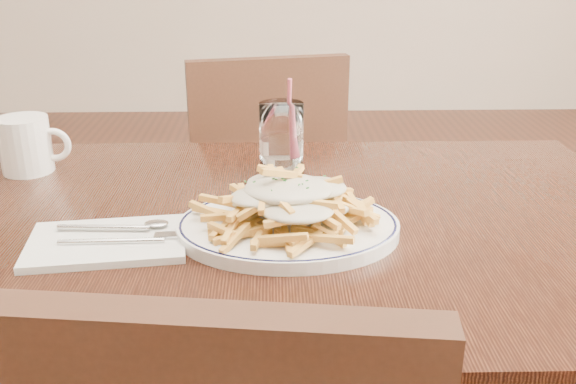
{
  "coord_description": "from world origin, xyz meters",
  "views": [
    {
      "loc": [
        -0.03,
        -0.95,
        1.18
      ],
      "look_at": [
        -0.01,
        -0.06,
        0.82
      ],
      "focal_mm": 40.0,
      "sensor_mm": 36.0,
      "label": 1
    }
  ],
  "objects_px": {
    "water_glass": "(282,142)",
    "coffee_mug": "(27,145)",
    "table": "(293,260)",
    "chair_far": "(263,188)",
    "loaded_fries": "(288,197)",
    "fries_plate": "(288,227)"
  },
  "relations": [
    {
      "from": "water_glass",
      "to": "coffee_mug",
      "type": "distance_m",
      "value": 0.49
    },
    {
      "from": "table",
      "to": "coffee_mug",
      "type": "xyz_separation_m",
      "value": [
        -0.5,
        0.23,
        0.13
      ]
    },
    {
      "from": "coffee_mug",
      "to": "chair_far",
      "type": "bearing_deg",
      "value": 49.86
    },
    {
      "from": "chair_far",
      "to": "water_glass",
      "type": "xyz_separation_m",
      "value": [
        0.05,
        -0.54,
        0.3
      ]
    },
    {
      "from": "coffee_mug",
      "to": "loaded_fries",
      "type": "bearing_deg",
      "value": -30.76
    },
    {
      "from": "water_glass",
      "to": "coffee_mug",
      "type": "bearing_deg",
      "value": 178.16
    },
    {
      "from": "chair_far",
      "to": "coffee_mug",
      "type": "distance_m",
      "value": 0.74
    },
    {
      "from": "chair_far",
      "to": "water_glass",
      "type": "relative_size",
      "value": 4.85
    },
    {
      "from": "chair_far",
      "to": "coffee_mug",
      "type": "xyz_separation_m",
      "value": [
        -0.44,
        -0.52,
        0.3
      ]
    },
    {
      "from": "chair_far",
      "to": "loaded_fries",
      "type": "xyz_separation_m",
      "value": [
        0.05,
        -0.81,
        0.31
      ]
    },
    {
      "from": "table",
      "to": "water_glass",
      "type": "xyz_separation_m",
      "value": [
        -0.02,
        0.21,
        0.14
      ]
    },
    {
      "from": "loaded_fries",
      "to": "coffee_mug",
      "type": "relative_size",
      "value": 1.87
    },
    {
      "from": "table",
      "to": "loaded_fries",
      "type": "bearing_deg",
      "value": -98.6
    },
    {
      "from": "table",
      "to": "coffee_mug",
      "type": "distance_m",
      "value": 0.56
    },
    {
      "from": "fries_plate",
      "to": "coffee_mug",
      "type": "relative_size",
      "value": 2.58
    },
    {
      "from": "chair_far",
      "to": "loaded_fries",
      "type": "relative_size",
      "value": 3.52
    },
    {
      "from": "table",
      "to": "water_glass",
      "type": "distance_m",
      "value": 0.25
    },
    {
      "from": "loaded_fries",
      "to": "coffee_mug",
      "type": "xyz_separation_m",
      "value": [
        -0.49,
        0.29,
        -0.01
      ]
    },
    {
      "from": "fries_plate",
      "to": "water_glass",
      "type": "bearing_deg",
      "value": 91.17
    },
    {
      "from": "chair_far",
      "to": "table",
      "type": "bearing_deg",
      "value": -85.27
    },
    {
      "from": "table",
      "to": "coffee_mug",
      "type": "relative_size",
      "value": 8.86
    },
    {
      "from": "loaded_fries",
      "to": "coffee_mug",
      "type": "distance_m",
      "value": 0.57
    }
  ]
}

